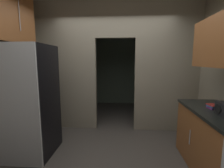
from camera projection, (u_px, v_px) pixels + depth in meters
ground at (109, 166)px, 2.42m from camera, size 20.00×20.00×0.00m
kitchen_partition at (115, 63)px, 3.57m from camera, size 3.64×0.12×2.85m
adjoining_room_shell at (118, 65)px, 5.21m from camera, size 3.64×2.34×2.85m
refrigerator at (26, 101)px, 2.65m from camera, size 0.83×0.79×1.82m
upper_cabinet_fridgeside at (8, 12)px, 2.56m from camera, size 0.36×0.92×0.98m
book_stack at (213, 107)px, 2.26m from camera, size 0.15×0.17×0.06m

